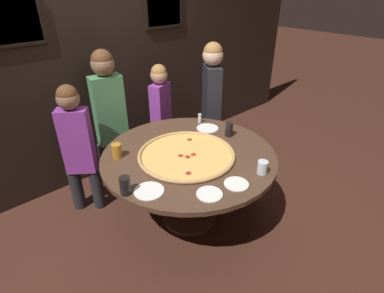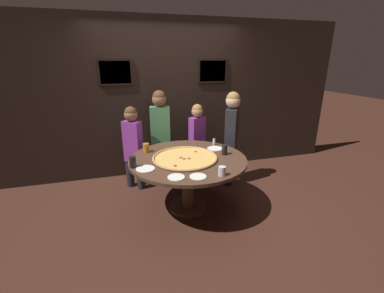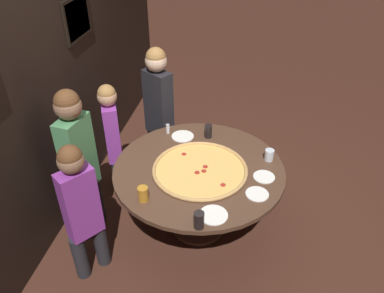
{
  "view_description": "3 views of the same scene",
  "coord_description": "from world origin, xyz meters",
  "px_view_note": "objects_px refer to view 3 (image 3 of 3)",
  "views": [
    {
      "loc": [
        -1.48,
        -1.66,
        2.07
      ],
      "look_at": [
        -0.03,
        -0.07,
        0.85
      ],
      "focal_mm": 28.0,
      "sensor_mm": 36.0,
      "label": 1
    },
    {
      "loc": [
        -0.79,
        -2.97,
        1.95
      ],
      "look_at": [
        0.04,
        -0.04,
        0.91
      ],
      "focal_mm": 24.0,
      "sensor_mm": 36.0,
      "label": 2
    },
    {
      "loc": [
        -2.58,
        -0.39,
        2.76
      ],
      "look_at": [
        -0.0,
        0.06,
        0.96
      ],
      "focal_mm": 35.0,
      "sensor_mm": 36.0,
      "label": 3
    }
  ],
  "objects_px": {
    "drink_cup_centre_back": "(269,155)",
    "white_plate_right_side": "(264,177)",
    "diner_far_right": "(159,106)",
    "diner_side_right": "(79,158)",
    "giant_pizza": "(200,169)",
    "diner_side_left": "(81,206)",
    "diner_far_left": "(112,134)",
    "drink_cup_beside_pizza": "(208,131)",
    "white_plate_near_front": "(213,215)",
    "drink_cup_far_left": "(143,194)",
    "dining_table": "(199,179)",
    "white_plate_far_back": "(183,136)",
    "white_plate_beside_cup": "(257,194)",
    "drink_cup_near_left": "(199,220)",
    "condiment_shaker": "(168,129)"
  },
  "relations": [
    {
      "from": "drink_cup_centre_back",
      "to": "white_plate_right_side",
      "type": "height_order",
      "value": "drink_cup_centre_back"
    },
    {
      "from": "diner_far_right",
      "to": "diner_side_right",
      "type": "xyz_separation_m",
      "value": [
        -1.05,
        0.45,
        0.0
      ]
    },
    {
      "from": "white_plate_right_side",
      "to": "giant_pizza",
      "type": "bearing_deg",
      "value": 90.38
    },
    {
      "from": "diner_side_right",
      "to": "diner_side_left",
      "type": "bearing_deg",
      "value": 34.03
    },
    {
      "from": "diner_far_left",
      "to": "diner_side_right",
      "type": "distance_m",
      "value": 0.62
    },
    {
      "from": "drink_cup_beside_pizza",
      "to": "diner_far_right",
      "type": "bearing_deg",
      "value": 58.38
    },
    {
      "from": "drink_cup_centre_back",
      "to": "white_plate_near_front",
      "type": "distance_m",
      "value": 0.88
    },
    {
      "from": "drink_cup_centre_back",
      "to": "diner_side_right",
      "type": "height_order",
      "value": "diner_side_right"
    },
    {
      "from": "white_plate_right_side",
      "to": "drink_cup_centre_back",
      "type": "bearing_deg",
      "value": -8.05
    },
    {
      "from": "drink_cup_far_left",
      "to": "diner_far_left",
      "type": "height_order",
      "value": "diner_far_left"
    },
    {
      "from": "dining_table",
      "to": "drink_cup_centre_back",
      "type": "height_order",
      "value": "drink_cup_centre_back"
    },
    {
      "from": "drink_cup_far_left",
      "to": "diner_side_left",
      "type": "distance_m",
      "value": 0.49
    },
    {
      "from": "diner_side_right",
      "to": "drink_cup_far_left",
      "type": "bearing_deg",
      "value": 75.15
    },
    {
      "from": "white_plate_near_front",
      "to": "white_plate_right_side",
      "type": "xyz_separation_m",
      "value": [
        0.52,
        -0.37,
        0.0
      ]
    },
    {
      "from": "giant_pizza",
      "to": "drink_cup_centre_back",
      "type": "relative_size",
      "value": 7.97
    },
    {
      "from": "drink_cup_centre_back",
      "to": "drink_cup_beside_pizza",
      "type": "relative_size",
      "value": 0.77
    },
    {
      "from": "white_plate_far_back",
      "to": "diner_side_right",
      "type": "xyz_separation_m",
      "value": [
        -0.65,
        0.79,
        0.1
      ]
    },
    {
      "from": "drink_cup_beside_pizza",
      "to": "diner_side_left",
      "type": "xyz_separation_m",
      "value": [
        -1.14,
        0.83,
        -0.07
      ]
    },
    {
      "from": "white_plate_beside_cup",
      "to": "diner_far_left",
      "type": "xyz_separation_m",
      "value": [
        0.69,
        1.47,
        -0.03
      ]
    },
    {
      "from": "white_plate_beside_cup",
      "to": "drink_cup_beside_pizza",
      "type": "bearing_deg",
      "value": 33.24
    },
    {
      "from": "dining_table",
      "to": "diner_far_right",
      "type": "bearing_deg",
      "value": 33.81
    },
    {
      "from": "drink_cup_near_left",
      "to": "white_plate_far_back",
      "type": "height_order",
      "value": "drink_cup_near_left"
    },
    {
      "from": "white_plate_beside_cup",
      "to": "white_plate_right_side",
      "type": "height_order",
      "value": "same"
    },
    {
      "from": "white_plate_near_front",
      "to": "diner_side_right",
      "type": "xyz_separation_m",
      "value": [
        0.38,
        1.23,
        0.1
      ]
    },
    {
      "from": "giant_pizza",
      "to": "drink_cup_beside_pizza",
      "type": "bearing_deg",
      "value": 0.47
    },
    {
      "from": "white_plate_beside_cup",
      "to": "diner_side_right",
      "type": "xyz_separation_m",
      "value": [
        0.09,
        1.54,
        0.1
      ]
    },
    {
      "from": "dining_table",
      "to": "diner_far_left",
      "type": "xyz_separation_m",
      "value": [
        0.42,
        0.95,
        0.11
      ]
    },
    {
      "from": "white_plate_near_front",
      "to": "diner_far_right",
      "type": "relative_size",
      "value": 0.15
    },
    {
      "from": "drink_cup_far_left",
      "to": "white_plate_far_back",
      "type": "bearing_deg",
      "value": -7.52
    },
    {
      "from": "diner_side_left",
      "to": "white_plate_beside_cup",
      "type": "bearing_deg",
      "value": 143.29
    },
    {
      "from": "giant_pizza",
      "to": "diner_far_left",
      "type": "distance_m",
      "value": 1.08
    },
    {
      "from": "drink_cup_centre_back",
      "to": "diner_far_right",
      "type": "relative_size",
      "value": 0.07
    },
    {
      "from": "giant_pizza",
      "to": "white_plate_near_front",
      "type": "height_order",
      "value": "giant_pizza"
    },
    {
      "from": "giant_pizza",
      "to": "drink_cup_far_left",
      "type": "distance_m",
      "value": 0.59
    },
    {
      "from": "diner_side_left",
      "to": "condiment_shaker",
      "type": "bearing_deg",
      "value": -162.54
    },
    {
      "from": "diner_far_right",
      "to": "diner_side_left",
      "type": "bearing_deg",
      "value": -65.34
    },
    {
      "from": "giant_pizza",
      "to": "diner_far_right",
      "type": "xyz_separation_m",
      "value": [
        0.91,
        0.6,
        0.09
      ]
    },
    {
      "from": "condiment_shaker",
      "to": "white_plate_near_front",
      "type": "bearing_deg",
      "value": -150.8
    },
    {
      "from": "white_plate_near_front",
      "to": "condiment_shaker",
      "type": "distance_m",
      "value": 1.23
    },
    {
      "from": "drink_cup_centre_back",
      "to": "condiment_shaker",
      "type": "xyz_separation_m",
      "value": [
        0.28,
        1.0,
        -0.0
      ]
    },
    {
      "from": "white_plate_far_back",
      "to": "drink_cup_centre_back",
      "type": "bearing_deg",
      "value": -106.04
    },
    {
      "from": "diner_far_left",
      "to": "dining_table",
      "type": "bearing_deg",
      "value": 42.67
    },
    {
      "from": "white_plate_right_side",
      "to": "diner_far_left",
      "type": "relative_size",
      "value": 0.15
    },
    {
      "from": "drink_cup_near_left",
      "to": "diner_far_right",
      "type": "distance_m",
      "value": 1.71
    },
    {
      "from": "drink_cup_far_left",
      "to": "white_plate_near_front",
      "type": "bearing_deg",
      "value": -97.45
    },
    {
      "from": "drink_cup_beside_pizza",
      "to": "drink_cup_centre_back",
      "type": "bearing_deg",
      "value": -115.23
    },
    {
      "from": "white_plate_beside_cup",
      "to": "diner_side_right",
      "type": "height_order",
      "value": "diner_side_right"
    },
    {
      "from": "condiment_shaker",
      "to": "white_plate_right_side",
      "type": "bearing_deg",
      "value": -119.52
    },
    {
      "from": "white_plate_near_front",
      "to": "drink_cup_beside_pizza",
      "type": "bearing_deg",
      "value": 10.11
    },
    {
      "from": "giant_pizza",
      "to": "white_plate_far_back",
      "type": "relative_size",
      "value": 3.79
    }
  ]
}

